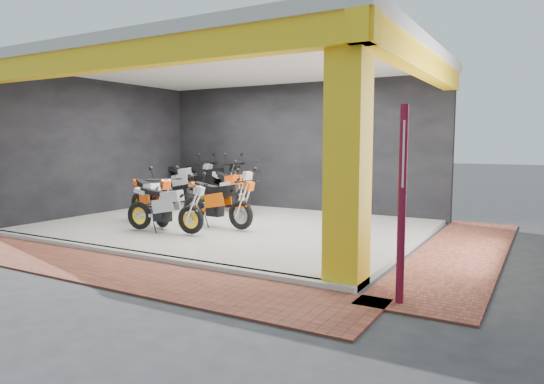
# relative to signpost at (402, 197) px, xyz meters

# --- Properties ---
(ground) EXTENTS (80.00, 80.00, 0.00)m
(ground) POSITION_rel_signpost_xyz_m (-4.58, 1.17, -1.29)
(ground) COLOR #2D2D30
(ground) RESTS_ON ground
(showroom_floor) EXTENTS (8.00, 6.00, 0.10)m
(showroom_floor) POSITION_rel_signpost_xyz_m (-4.58, 3.17, -1.24)
(showroom_floor) COLOR silver
(showroom_floor) RESTS_ON ground
(showroom_ceiling) EXTENTS (8.40, 6.40, 0.20)m
(showroom_ceiling) POSITION_rel_signpost_xyz_m (-4.58, 3.17, 2.31)
(showroom_ceiling) COLOR beige
(showroom_ceiling) RESTS_ON corner_column
(back_wall) EXTENTS (8.20, 0.20, 3.50)m
(back_wall) POSITION_rel_signpost_xyz_m (-4.58, 6.27, 0.46)
(back_wall) COLOR black
(back_wall) RESTS_ON ground
(left_wall) EXTENTS (0.20, 6.20, 3.50)m
(left_wall) POSITION_rel_signpost_xyz_m (-8.68, 3.17, 0.46)
(left_wall) COLOR black
(left_wall) RESTS_ON ground
(corner_column) EXTENTS (0.50, 0.50, 3.50)m
(corner_column) POSITION_rel_signpost_xyz_m (-0.83, 0.42, 0.46)
(corner_column) COLOR yellow
(corner_column) RESTS_ON ground
(header_beam_front) EXTENTS (8.40, 0.30, 0.40)m
(header_beam_front) POSITION_rel_signpost_xyz_m (-4.58, 0.17, 2.01)
(header_beam_front) COLOR yellow
(header_beam_front) RESTS_ON corner_column
(header_beam_right) EXTENTS (0.30, 6.40, 0.40)m
(header_beam_right) POSITION_rel_signpost_xyz_m (-0.58, 3.17, 2.01)
(header_beam_right) COLOR yellow
(header_beam_right) RESTS_ON corner_column
(floor_kerb) EXTENTS (8.00, 0.20, 0.10)m
(floor_kerb) POSITION_rel_signpost_xyz_m (-4.58, 0.15, -1.24)
(floor_kerb) COLOR silver
(floor_kerb) RESTS_ON ground
(paver_front) EXTENTS (9.00, 1.40, 0.03)m
(paver_front) POSITION_rel_signpost_xyz_m (-4.58, -0.63, -1.27)
(paver_front) COLOR #984831
(paver_front) RESTS_ON ground
(paver_right) EXTENTS (1.40, 7.00, 0.03)m
(paver_right) POSITION_rel_signpost_xyz_m (0.22, 3.17, -1.27)
(paver_right) COLOR #984831
(paver_right) RESTS_ON ground
(signpost) EXTENTS (0.11, 0.32, 2.35)m
(signpost) POSITION_rel_signpost_xyz_m (0.00, 0.00, 0.00)
(signpost) COLOR maroon
(signpost) RESTS_ON ground
(moto_hero) EXTENTS (2.22, 1.54, 1.27)m
(moto_hero) POSITION_rel_signpost_xyz_m (-5.59, 2.03, -0.55)
(moto_hero) COLOR #FF500A
(moto_hero) RESTS_ON showroom_floor
(moto_row_a) EXTENTS (1.99, 0.93, 1.18)m
(moto_row_a) POSITION_rel_signpost_xyz_m (-4.60, 1.78, -0.60)
(moto_row_a) COLOR #ABAEB3
(moto_row_a) RESTS_ON showroom_floor
(moto_row_b) EXTENTS (2.11, 0.94, 1.25)m
(moto_row_b) POSITION_rel_signpost_xyz_m (-4.00, 2.66, -0.56)
(moto_row_b) COLOR #DE5409
(moto_row_b) RESTS_ON showroom_floor
(moto_row_c) EXTENTS (2.31, 1.67, 1.33)m
(moto_row_c) POSITION_rel_signpost_xyz_m (-5.19, 4.55, -0.52)
(moto_row_c) COLOR #B4B7BC
(moto_row_c) RESTS_ON showroom_floor
(moto_row_d) EXTENTS (2.51, 1.22, 1.47)m
(moto_row_d) POSITION_rel_signpost_xyz_m (-6.28, 5.47, -0.45)
(moto_row_d) COLOR black
(moto_row_d) RESTS_ON showroom_floor
(moto_row_e) EXTENTS (2.40, 0.94, 1.45)m
(moto_row_e) POSITION_rel_signpost_xyz_m (-7.38, 5.67, -0.46)
(moto_row_e) COLOR #989B9F
(moto_row_e) RESTS_ON showroom_floor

